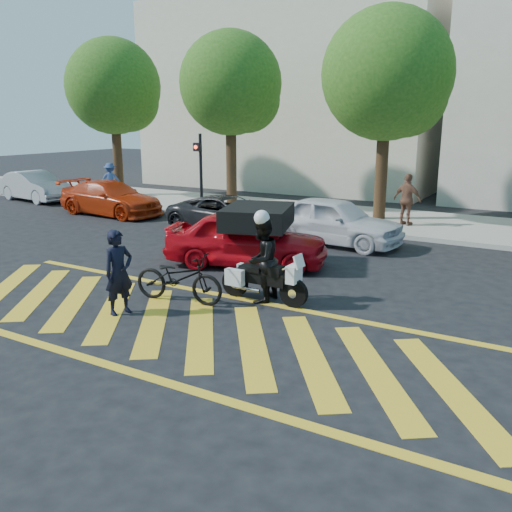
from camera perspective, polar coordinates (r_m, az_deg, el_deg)
The scene contains 19 objects.
ground at distance 10.34m, azimuth -8.11°, elevation -7.24°, with size 90.00×90.00×0.00m, color black.
sidewalk at distance 20.74m, azimuth 12.77°, elevation 3.69°, with size 60.00×5.00×0.15m, color #9E998E.
crosswalk at distance 10.36m, azimuth -8.28°, elevation -7.18°, with size 12.33×4.00×0.01m.
building_left at distance 31.79m, azimuth 4.09°, elevation 16.49°, with size 16.00×8.00×10.00m, color beige.
tree_far_left at distance 27.23m, azimuth -14.47°, elevation 16.56°, with size 4.40×4.40×7.41m.
tree_left at distance 23.20m, azimuth -2.33°, elevation 17.32°, with size 4.20×4.20×7.26m.
tree_center at distance 20.48m, azimuth 14.00°, elevation 17.62°, with size 4.60×4.60×7.56m.
signal_pole at distance 21.39m, azimuth -5.93°, elevation 9.27°, with size 0.28×0.43×3.20m.
officer_bike at distance 10.91m, azimuth -14.26°, elevation -1.69°, with size 0.62×0.41×1.69m, color black.
bicycle at distance 11.46m, azimuth -8.14°, elevation -2.30°, with size 0.70×2.00×1.05m, color black.
police_motorcycle at distance 11.40m, azimuth 0.65°, elevation -2.44°, with size 2.03×0.65×0.90m.
officer_moto at distance 11.29m, azimuth 0.60°, elevation -0.42°, with size 0.88×0.68×1.80m, color black.
red_convertible at distance 14.12m, azimuth -0.99°, elevation 1.81°, with size 1.69×4.21×1.43m, color #BE0812.
parked_far_left at distance 27.51m, azimuth -22.22°, elevation 6.82°, with size 1.45×4.16×1.37m, color #96999D.
parked_left at distance 22.52m, azimuth -15.05°, elevation 5.91°, with size 1.88×4.62×1.34m, color #B72B0B.
parked_mid_left at distance 18.53m, azimuth -2.89°, elevation 4.45°, with size 2.00×4.34×1.21m, color black.
parked_mid_right at distance 16.76m, azimuth 8.19°, elevation 3.70°, with size 1.72×4.28×1.46m, color silver.
pedestrian_left at distance 26.91m, azimuth -15.06°, elevation 7.78°, with size 1.02×0.58×1.57m, color #2F4783.
pedestrian_right at distance 19.49m, azimuth 15.64°, elevation 5.73°, with size 1.04×0.43×1.78m, color brown.
Camera 1 is at (6.03, -7.50, 3.77)m, focal length 38.00 mm.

